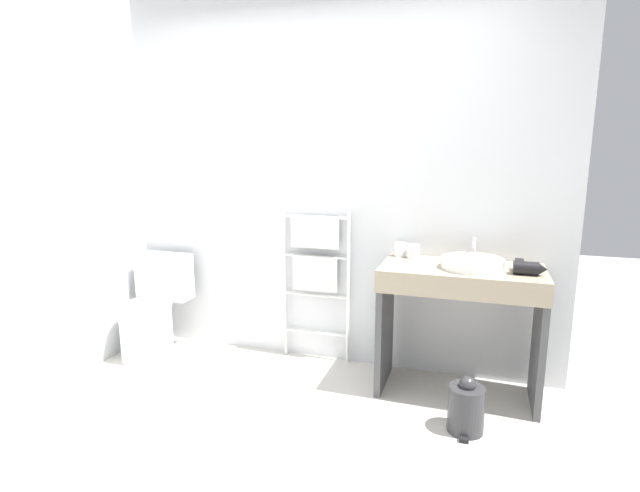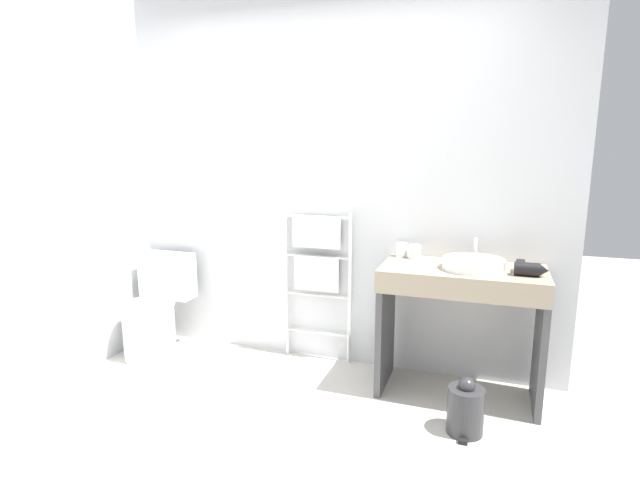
# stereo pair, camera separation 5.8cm
# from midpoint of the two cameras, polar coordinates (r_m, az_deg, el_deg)

# --- Properties ---
(ground_plane) EXTENTS (12.00, 12.00, 0.00)m
(ground_plane) POSITION_cam_midpoint_polar(r_m,az_deg,el_deg) (2.68, -10.38, -24.30)
(ground_plane) COLOR beige
(wall_back) EXTENTS (3.30, 0.12, 2.68)m
(wall_back) POSITION_cam_midpoint_polar(r_m,az_deg,el_deg) (3.57, 0.40, 7.90)
(wall_back) COLOR silver
(wall_back) RESTS_ON ground_plane
(wall_side) EXTENTS (0.12, 2.13, 2.68)m
(wall_side) POSITION_cam_midpoint_polar(r_m,az_deg,el_deg) (3.75, -27.65, 6.78)
(wall_side) COLOR silver
(wall_side) RESTS_ON ground_plane
(toilet) EXTENTS (0.42, 0.54, 0.75)m
(toilet) POSITION_cam_midpoint_polar(r_m,az_deg,el_deg) (4.00, -19.03, -7.33)
(toilet) COLOR white
(toilet) RESTS_ON ground_plane
(towel_radiator) EXTENTS (0.51, 0.06, 1.11)m
(towel_radiator) POSITION_cam_midpoint_polar(r_m,az_deg,el_deg) (3.57, -1.03, -1.75)
(towel_radiator) COLOR white
(towel_radiator) RESTS_ON ground_plane
(vanity_counter) EXTENTS (0.97, 0.52, 0.83)m
(vanity_counter) POSITION_cam_midpoint_polar(r_m,az_deg,el_deg) (3.22, 15.18, -6.94)
(vanity_counter) COLOR gray
(vanity_counter) RESTS_ON ground_plane
(sink_basin) EXTENTS (0.37, 0.37, 0.06)m
(sink_basin) POSITION_cam_midpoint_polar(r_m,az_deg,el_deg) (3.13, 16.54, -1.87)
(sink_basin) COLOR white
(sink_basin) RESTS_ON vanity_counter
(faucet) EXTENTS (0.02, 0.10, 0.15)m
(faucet) POSITION_cam_midpoint_polar(r_m,az_deg,el_deg) (3.31, 16.71, -0.05)
(faucet) COLOR silver
(faucet) RESTS_ON vanity_counter
(cup_near_wall) EXTENTS (0.08, 0.08, 0.09)m
(cup_near_wall) POSITION_cam_midpoint_polar(r_m,az_deg,el_deg) (3.37, 8.69, -0.40)
(cup_near_wall) COLOR white
(cup_near_wall) RESTS_ON vanity_counter
(cup_near_edge) EXTENTS (0.08, 0.08, 0.09)m
(cup_near_edge) POSITION_cam_midpoint_polar(r_m,az_deg,el_deg) (3.32, 10.15, -0.61)
(cup_near_edge) COLOR white
(cup_near_edge) RESTS_ON vanity_counter
(hair_dryer) EXTENTS (0.18, 0.18, 0.08)m
(hair_dryer) POSITION_cam_midpoint_polar(r_m,az_deg,el_deg) (3.09, 22.12, -2.30)
(hair_dryer) COLOR black
(hair_dryer) RESTS_ON vanity_counter
(trash_bin) EXTENTS (0.20, 0.23, 0.32)m
(trash_bin) POSITION_cam_midpoint_polar(r_m,az_deg,el_deg) (2.99, 15.81, -17.35)
(trash_bin) COLOR #333335
(trash_bin) RESTS_ON ground_plane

